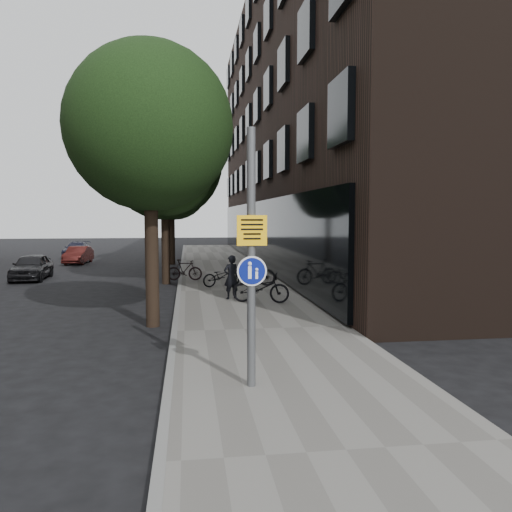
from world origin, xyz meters
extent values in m
plane|color=black|center=(0.00, 0.00, 0.00)|extent=(120.00, 120.00, 0.00)
cube|color=slate|center=(0.25, 10.00, 0.06)|extent=(4.50, 60.00, 0.12)
cube|color=slate|center=(-2.00, 10.00, 0.07)|extent=(0.15, 60.00, 0.13)
cube|color=black|center=(8.50, 22.00, 9.00)|extent=(12.00, 40.00, 18.00)
cylinder|color=black|center=(-2.60, 4.50, 1.60)|extent=(0.36, 0.36, 3.20)
sphere|color=black|center=(-2.60, 4.50, 5.30)|extent=(4.40, 4.40, 4.40)
sphere|color=black|center=(-2.20, 5.30, 4.30)|extent=(2.64, 2.64, 2.64)
cylinder|color=black|center=(-2.60, 13.00, 1.60)|extent=(0.36, 0.36, 3.20)
sphere|color=black|center=(-2.60, 13.00, 5.30)|extent=(5.00, 5.00, 5.00)
sphere|color=black|center=(-2.20, 13.80, 4.30)|extent=(3.00, 3.00, 3.00)
cylinder|color=black|center=(-2.60, 22.00, 1.60)|extent=(0.36, 0.36, 3.20)
sphere|color=black|center=(-2.60, 22.00, 5.30)|extent=(5.00, 5.00, 5.00)
sphere|color=black|center=(-2.20, 22.80, 4.30)|extent=(3.00, 3.00, 3.00)
cylinder|color=#595B5E|center=(-0.61, -0.89, 2.26)|extent=(0.14, 0.14, 4.29)
cube|color=yellow|center=(-0.61, -0.89, 2.74)|extent=(0.50, 0.04, 0.50)
cylinder|color=navy|center=(-0.61, -0.89, 2.07)|extent=(0.44, 0.02, 0.44)
cylinder|color=white|center=(-0.61, -0.89, 2.07)|extent=(0.50, 0.02, 0.50)
imported|color=black|center=(-0.17, 7.98, 0.87)|extent=(0.64, 0.52, 1.51)
imported|color=black|center=(0.72, 7.10, 0.62)|extent=(2.01, 1.22, 1.00)
imported|color=black|center=(1.00, 11.06, 0.66)|extent=(1.86, 0.80, 1.08)
imported|color=black|center=(-0.30, 11.05, 0.54)|extent=(1.70, 1.06, 0.84)
imported|color=black|center=(-1.80, 13.18, 0.59)|extent=(1.60, 0.63, 0.94)
imported|color=black|center=(-8.89, 15.39, 0.61)|extent=(1.63, 3.65, 1.22)
imported|color=#4E1916|center=(-8.43, 23.23, 0.54)|extent=(1.35, 3.34, 1.08)
imported|color=black|center=(-9.61, 28.45, 0.55)|extent=(1.60, 3.80, 1.09)
camera|label=1|loc=(-1.65, -9.02, 2.98)|focal=35.00mm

